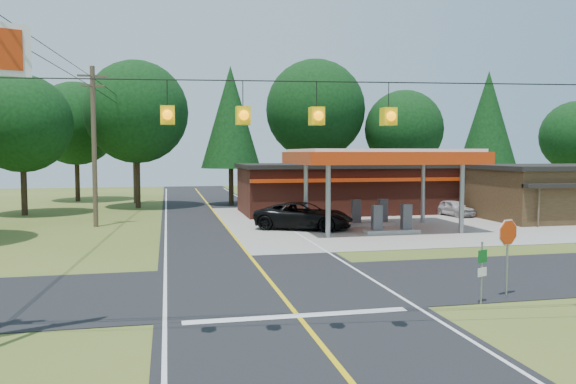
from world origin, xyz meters
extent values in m
plane|color=#44591F|center=(0.00, 0.00, 0.00)|extent=(120.00, 120.00, 0.00)
cube|color=black|center=(0.00, 0.00, 0.01)|extent=(8.00, 120.00, 0.02)
cube|color=black|center=(0.00, 0.00, 0.01)|extent=(70.00, 7.00, 0.02)
cube|color=yellow|center=(0.00, 0.00, 0.03)|extent=(0.15, 110.00, 0.00)
cylinder|color=gray|center=(5.00, 10.50, 2.10)|extent=(0.28, 0.28, 4.20)
cylinder|color=gray|center=(5.00, 15.50, 2.10)|extent=(0.28, 0.28, 4.20)
cylinder|color=gray|center=(13.00, 10.50, 2.10)|extent=(0.28, 0.28, 4.20)
cylinder|color=gray|center=(13.00, 15.50, 2.10)|extent=(0.28, 0.28, 4.20)
cube|color=#BE300A|center=(9.00, 13.00, 4.35)|extent=(10.60, 7.40, 0.70)
cube|color=white|center=(9.00, 13.00, 4.75)|extent=(10.00, 7.00, 0.25)
cube|color=#9E9B93|center=(9.00, 11.20, 0.13)|extent=(3.20, 0.90, 0.22)
cube|color=#3F3F44|center=(8.10, 11.20, 0.95)|extent=(0.55, 0.45, 1.50)
cube|color=#3F3F44|center=(9.90, 11.20, 0.95)|extent=(0.55, 0.45, 1.50)
cube|color=#9E9B93|center=(9.00, 14.80, 0.13)|extent=(3.20, 0.90, 0.22)
cube|color=#3F3F44|center=(8.10, 14.80, 0.95)|extent=(0.55, 0.45, 1.50)
cube|color=#3F3F44|center=(9.90, 14.80, 0.95)|extent=(0.55, 0.45, 1.50)
cube|color=#5A2419|center=(10.00, 23.00, 1.75)|extent=(16.00, 7.00, 3.50)
cube|color=black|center=(10.00, 23.00, 3.65)|extent=(16.40, 7.40, 0.30)
cube|color=#BE300A|center=(10.00, 19.40, 2.70)|extent=(16.00, 0.50, 0.25)
cylinder|color=#473828|center=(-8.00, 18.00, 5.00)|extent=(0.30, 0.30, 10.00)
cube|color=#473828|center=(-8.00, 18.00, 9.40)|extent=(1.80, 0.12, 0.12)
cube|color=#473828|center=(-8.00, 18.00, 8.80)|extent=(1.40, 0.12, 0.12)
cylinder|color=#473828|center=(-6.50, 35.00, 4.75)|extent=(0.30, 0.30, 9.50)
cube|color=yellow|center=(-3.55, -5.70, 5.50)|extent=(0.32, 0.32, 0.42)
cube|color=yellow|center=(-1.85, -5.90, 5.50)|extent=(0.32, 0.32, 0.42)
cube|color=yellow|center=(-0.15, -6.10, 5.50)|extent=(0.32, 0.32, 0.42)
cube|color=yellow|center=(1.55, -6.30, 5.50)|extent=(0.32, 0.32, 0.42)
cylinder|color=#332316|center=(-14.00, 26.00, 1.98)|extent=(0.44, 0.44, 3.96)
sphere|color=black|center=(-14.00, 26.00, 6.82)|extent=(7.26, 7.26, 7.26)
cylinder|color=#332316|center=(-6.00, 30.00, 2.34)|extent=(0.44, 0.44, 4.68)
sphere|color=black|center=(-6.00, 30.00, 8.06)|extent=(8.58, 8.58, 8.58)
cylinder|color=#332316|center=(2.00, 31.00, 2.16)|extent=(0.44, 0.44, 4.32)
cone|color=black|center=(2.00, 31.00, 7.80)|extent=(5.28, 5.28, 9.00)
cylinder|color=#332316|center=(10.00, 32.00, 2.52)|extent=(0.44, 0.44, 5.04)
sphere|color=black|center=(10.00, 32.00, 8.68)|extent=(9.24, 9.24, 9.24)
cylinder|color=#332316|center=(18.00, 30.00, 1.98)|extent=(0.44, 0.44, 3.96)
sphere|color=black|center=(18.00, 30.00, 6.82)|extent=(7.26, 7.26, 7.26)
cylinder|color=#332316|center=(26.00, 29.00, 2.16)|extent=(0.44, 0.44, 4.32)
cone|color=black|center=(26.00, 29.00, 7.80)|extent=(5.28, 5.28, 9.00)
cylinder|color=#332316|center=(34.00, 27.00, 1.80)|extent=(0.44, 0.44, 3.60)
cylinder|color=#332316|center=(-12.00, 38.00, 2.16)|extent=(0.44, 0.44, 4.32)
sphere|color=black|center=(-12.00, 38.00, 7.44)|extent=(7.92, 7.92, 7.92)
imported|color=black|center=(4.50, 14.04, 0.82)|extent=(8.01, 8.01, 1.64)
imported|color=silver|center=(17.00, 18.65, 0.59)|extent=(4.10, 4.10, 1.19)
cylinder|color=gray|center=(7.00, -3.00, 1.21)|extent=(0.07, 0.07, 2.42)
cylinder|color=gray|center=(5.80, -3.50, 0.97)|extent=(0.06, 0.06, 1.94)
cube|color=#0C591E|center=(5.80, -3.54, 1.49)|extent=(0.38, 0.18, 0.40)
cube|color=white|center=(5.80, -3.54, 1.01)|extent=(0.38, 0.18, 0.26)
camera|label=1|loc=(-3.58, -18.82, 4.65)|focal=35.00mm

